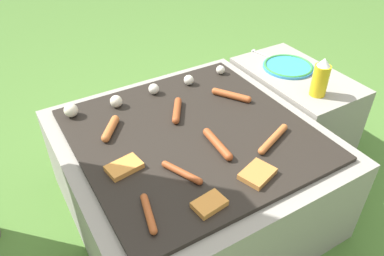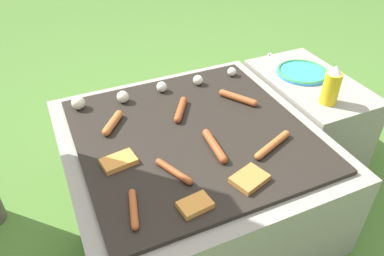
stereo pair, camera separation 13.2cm
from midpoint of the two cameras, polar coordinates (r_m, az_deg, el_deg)
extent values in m
plane|color=#47702D|center=(1.73, -2.24, -11.84)|extent=(14.00, 14.00, 0.00)
cube|color=gray|center=(1.58, -2.42, -7.03)|extent=(0.97, 0.97, 0.40)
cube|color=black|center=(1.44, -2.63, -1.01)|extent=(0.85, 0.85, 0.02)
cube|color=gray|center=(1.99, 13.01, 2.70)|extent=(0.37, 0.61, 0.42)
cylinder|color=#93421E|center=(1.36, 1.11, -2.53)|extent=(0.04, 0.16, 0.03)
sphere|color=#93421E|center=(1.41, -0.40, -0.70)|extent=(0.03, 0.03, 0.03)
sphere|color=#93421E|center=(1.30, 2.74, -4.51)|extent=(0.03, 0.03, 0.03)
cylinder|color=#93421E|center=(1.25, -4.62, -6.90)|extent=(0.08, 0.14, 0.02)
sphere|color=#93421E|center=(1.22, -1.99, -8.28)|extent=(0.02, 0.02, 0.02)
sphere|color=#93421E|center=(1.29, -7.10, -5.58)|extent=(0.02, 0.02, 0.02)
cylinder|color=#93421E|center=(1.54, -4.78, 2.62)|extent=(0.10, 0.14, 0.03)
sphere|color=#93421E|center=(1.48, -5.07, 1.06)|extent=(0.03, 0.03, 0.03)
sphere|color=#93421E|center=(1.60, -4.51, 4.08)|extent=(0.03, 0.03, 0.03)
cylinder|color=#A34C23|center=(1.63, 3.70, 4.94)|extent=(0.11, 0.15, 0.03)
sphere|color=#A34C23|center=(1.66, 1.24, 5.58)|extent=(0.03, 0.03, 0.03)
sphere|color=#A34C23|center=(1.61, 6.23, 4.27)|extent=(0.03, 0.03, 0.03)
cylinder|color=#A34C23|center=(1.15, -10.02, -12.83)|extent=(0.05, 0.14, 0.02)
sphere|color=#A34C23|center=(1.10, -9.43, -15.38)|extent=(0.02, 0.02, 0.02)
sphere|color=#A34C23|center=(1.19, -10.56, -10.47)|extent=(0.02, 0.02, 0.02)
cylinder|color=#B7602D|center=(1.40, 9.67, -1.72)|extent=(0.17, 0.09, 0.03)
sphere|color=#B7602D|center=(1.34, 7.81, -3.62)|extent=(0.03, 0.03, 0.03)
sphere|color=#B7602D|center=(1.47, 11.37, 0.01)|extent=(0.03, 0.03, 0.03)
cylinder|color=#B7602D|center=(1.48, -14.84, -0.15)|extent=(0.10, 0.12, 0.03)
sphere|color=#B7602D|center=(1.52, -14.08, 1.23)|extent=(0.03, 0.03, 0.03)
sphere|color=#B7602D|center=(1.43, -15.66, -1.60)|extent=(0.03, 0.03, 0.03)
cube|color=#D18438|center=(1.31, -13.20, -5.91)|extent=(0.13, 0.09, 0.02)
cube|color=#D18438|center=(1.16, -0.67, -11.64)|extent=(0.11, 0.08, 0.02)
cube|color=#B27033|center=(1.26, 6.97, -7.06)|extent=(0.13, 0.12, 0.02)
sphere|color=beige|center=(1.61, -20.25, 2.48)|extent=(0.06, 0.06, 0.06)
sphere|color=beige|center=(1.61, -13.81, 3.89)|extent=(0.05, 0.05, 0.05)
sphere|color=silver|center=(1.67, -8.18, 5.83)|extent=(0.05, 0.05, 0.05)
sphere|color=silver|center=(1.73, -2.71, 7.26)|extent=(0.05, 0.05, 0.05)
sphere|color=silver|center=(1.82, 2.27, 8.80)|extent=(0.04, 0.04, 0.04)
cylinder|color=#338CCC|center=(1.92, 12.51, 9.05)|extent=(0.25, 0.25, 0.01)
torus|color=#338C3F|center=(1.92, 12.53, 9.18)|extent=(0.24, 0.24, 0.01)
cylinder|color=gold|center=(1.70, 16.83, 6.88)|extent=(0.07, 0.07, 0.14)
cone|color=white|center=(1.66, 17.36, 9.51)|extent=(0.06, 0.06, 0.04)
cylinder|color=silver|center=(2.01, 9.63, 10.68)|extent=(0.05, 0.19, 0.01)
cube|color=silver|center=(2.06, 7.48, 11.57)|extent=(0.03, 0.01, 0.01)
camera|label=1|loc=(0.07, -92.66, -2.00)|focal=35.00mm
camera|label=2|loc=(0.07, 87.34, 2.00)|focal=35.00mm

